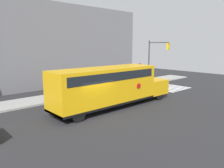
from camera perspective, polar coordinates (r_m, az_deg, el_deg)
ground_plane at (r=15.74m, az=-4.88°, el=-8.14°), size 60.00×60.00×0.00m
sidewalk_strip at (r=21.08m, az=-15.71°, el=-3.59°), size 44.00×3.00×0.15m
building_backdrop at (r=26.51m, az=-22.62°, el=9.20°), size 32.00×4.00×9.74m
crosswalk_stripes at (r=26.42m, az=15.06°, el=-1.01°), size 4.00×3.20×0.01m
school_bus at (r=17.14m, az=-0.49°, el=-0.29°), size 11.21×2.57×3.23m
stop_sign at (r=27.03m, az=7.24°, el=3.39°), size 0.68×0.10×2.76m
traffic_light at (r=27.25m, az=11.16°, el=7.14°), size 0.28×2.92×5.51m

